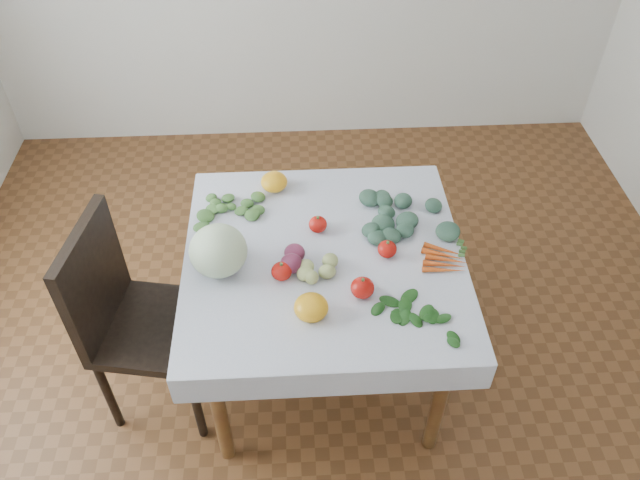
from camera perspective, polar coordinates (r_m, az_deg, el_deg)
The scene contains 18 objects.
ground at distance 3.10m, azimuth 0.31°, elevation -11.23°, with size 4.00×4.00×0.00m, color brown.
table at distance 2.59m, azimuth 0.36°, elevation -2.97°, with size 1.00×1.00×0.75m.
tablecloth at distance 2.52m, azimuth 0.37°, elevation -1.43°, with size 1.12×1.12×0.01m, color white.
chair at distance 2.67m, azimuth -16.98°, elevation -6.28°, with size 0.52×0.52×0.99m.
cabbage at distance 2.42m, azimuth -9.29°, elevation -0.98°, with size 0.22×0.22×0.20m, color beige.
tomato_a at distance 2.60m, azimuth -0.20°, elevation 1.44°, with size 0.08×0.08×0.07m, color red.
tomato_b at distance 2.50m, azimuth 6.16°, elevation -0.83°, with size 0.08×0.08×0.07m, color red.
tomato_c at distance 2.41m, azimuth -3.53°, elevation -2.88°, with size 0.08×0.08×0.07m, color red.
tomato_d at distance 2.35m, azimuth 3.90°, elevation -4.38°, with size 0.09×0.09×0.08m, color red.
heirloom_back at distance 2.80m, azimuth -4.22°, elevation 5.33°, with size 0.12×0.12×0.08m, color yellow.
heirloom_front at distance 2.27m, azimuth -0.82°, elevation -6.17°, with size 0.13×0.13×0.09m, color yellow.
onion_a at distance 2.47m, azimuth -2.34°, elevation -1.19°, with size 0.08×0.08×0.07m, color maroon.
onion_b at distance 2.43m, azimuth -2.64°, elevation -2.16°, with size 0.09×0.09×0.07m, color maroon.
tomatillo_cluster at distance 2.42m, azimuth -0.91°, elevation -2.78°, with size 0.18×0.10×0.05m.
carrot_bunch at distance 2.53m, azimuth 11.24°, elevation -1.78°, with size 0.17×0.18×0.03m.
kale_bunch at distance 2.67m, azimuth 7.89°, elevation 2.17°, with size 0.40×0.31×0.05m.
basil_bunch at distance 2.32m, azimuth 8.74°, elevation -7.09°, with size 0.30×0.21×0.01m.
dill_bunch at distance 2.71m, azimuth -8.10°, elevation 2.59°, with size 0.28×0.21×0.03m.
Camera 1 is at (-0.11, -1.76, 2.55)m, focal length 35.00 mm.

